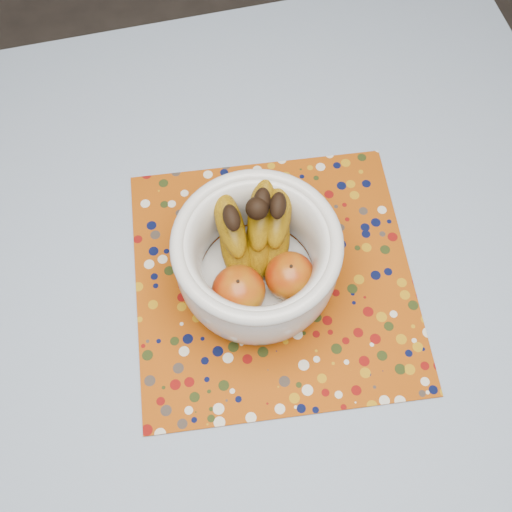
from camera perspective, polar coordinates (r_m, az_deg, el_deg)
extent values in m
plane|color=#2D2826|center=(1.68, -0.57, -14.64)|extent=(4.00, 4.00, 0.00)
cube|color=brown|center=(0.98, -0.96, -6.59)|extent=(1.20, 1.20, 0.04)
cylinder|color=brown|center=(1.65, 13.33, 10.62)|extent=(0.06, 0.06, 0.71)
cube|color=#627BA4|center=(0.95, -0.99, -6.10)|extent=(1.32, 1.32, 0.01)
cube|color=#973E08|center=(0.97, 1.69, -2.12)|extent=(0.49, 0.49, 0.00)
cylinder|color=silver|center=(0.96, 0.07, -2.32)|extent=(0.12, 0.12, 0.01)
cylinder|color=silver|center=(0.95, 0.07, -2.02)|extent=(0.18, 0.18, 0.01)
torus|color=silver|center=(0.84, 0.08, 1.22)|extent=(0.25, 0.25, 0.02)
ellipsoid|color=maroon|center=(0.89, -1.67, -3.36)|extent=(0.08, 0.08, 0.07)
ellipsoid|color=maroon|center=(0.91, 3.25, -1.91)|extent=(0.08, 0.08, 0.07)
sphere|color=black|center=(0.85, 0.11, 4.56)|extent=(0.03, 0.03, 0.03)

